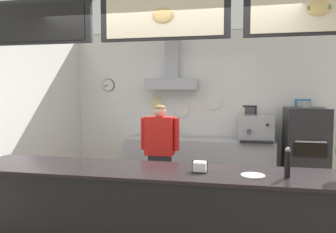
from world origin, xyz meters
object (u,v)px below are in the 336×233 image
condiment_plate (253,176)px  pepper_grinder (288,162)px  napkin_holder (200,167)px  pizza_oven (305,153)px  espresso_machine (255,128)px  shop_worker (160,158)px  potted_sage (147,131)px  potted_rosemary (166,130)px

condiment_plate → pepper_grinder: bearing=4.6°
pepper_grinder → napkin_holder: 0.75m
pizza_oven → espresso_machine: (-0.78, 0.09, 0.38)m
napkin_holder → shop_worker: bearing=116.3°
napkin_holder → condiment_plate: bearing=-8.2°
shop_worker → pepper_grinder: (1.44, -1.46, 0.31)m
potted_sage → potted_rosemary: potted_rosemary is taller
espresso_machine → potted_rosemary: espresso_machine is taller
espresso_machine → potted_sage: bearing=180.0°
condiment_plate → potted_sage: bearing=121.2°
condiment_plate → potted_rosemary: bearing=115.8°
pizza_oven → pepper_grinder: 2.82m
pizza_oven → espresso_machine: 0.87m
pizza_oven → condiment_plate: pizza_oven is taller
shop_worker → condiment_plate: size_ratio=7.64×
condiment_plate → shop_worker: bearing=128.1°
condiment_plate → pizza_oven: bearing=70.9°
pizza_oven → espresso_machine: size_ratio=2.74×
pizza_oven → espresso_machine: bearing=173.5°
pepper_grinder → napkin_holder: bearing=176.6°
potted_rosemary → espresso_machine: bearing=0.0°
potted_sage → pepper_grinder: bearing=-54.6°
condiment_plate → pepper_grinder: pepper_grinder is taller
shop_worker → napkin_holder: bearing=117.5°
condiment_plate → pepper_grinder: (0.28, 0.02, 0.12)m
shop_worker → napkin_holder: 1.60m
pizza_oven → pepper_grinder: pizza_oven is taller
potted_sage → pepper_grinder: pepper_grinder is taller
espresso_machine → pizza_oven: bearing=-6.5°
shop_worker → condiment_plate: shop_worker is taller
shop_worker → condiment_plate: (1.16, -1.49, 0.19)m
pizza_oven → shop_worker: 2.45m
shop_worker → condiment_plate: bearing=129.2°
pizza_oven → potted_rosemary: size_ratio=6.55×
condiment_plate → espresso_machine: bearing=86.6°
pizza_oven → condiment_plate: size_ratio=7.76×
pizza_oven → shop_worker: (-2.11, -1.25, 0.09)m
potted_sage → pizza_oven: bearing=-1.9°
napkin_holder → potted_rosemary: bearing=108.2°
potted_rosemary → pepper_grinder: size_ratio=0.94×
napkin_holder → espresso_machine: bearing=77.1°
espresso_machine → pepper_grinder: (0.11, -2.80, 0.02)m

